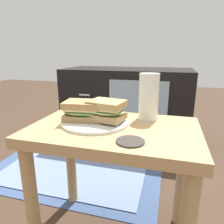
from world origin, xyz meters
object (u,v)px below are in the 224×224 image
tv_cabinet (127,106)px  plate (95,122)px  sandwich_front (84,110)px  beer_glass (149,97)px  coaster (130,141)px  sandwich_back (107,110)px

tv_cabinet → plate: 0.95m
sandwich_front → beer_glass: bearing=24.3°
plate → beer_glass: 0.21m
tv_cabinet → beer_glass: bearing=-73.5°
tv_cabinet → coaster: size_ratio=11.89×
plate → coaster: 0.20m
sandwich_front → sandwich_back: (0.08, 0.00, 0.01)m
tv_cabinet → sandwich_front: (0.03, -0.93, 0.21)m
sandwich_front → coaster: bearing=-33.5°
plate → coaster: (0.15, -0.13, -0.00)m
coaster → tv_cabinet: bearing=102.0°
sandwich_back → coaster: bearing=-50.3°
plate → sandwich_back: bearing=1.5°
sandwich_back → sandwich_front: bearing=-178.5°
plate → sandwich_front: (-0.04, -0.00, 0.04)m
beer_glass → coaster: (-0.02, -0.22, -0.08)m
beer_glass → coaster: beer_glass is taller
sandwich_front → sandwich_back: bearing=1.5°
sandwich_front → beer_glass: size_ratio=0.93×
plate → sandwich_front: bearing=-178.5°
sandwich_back → beer_glass: beer_glass is taller
sandwich_front → coaster: (0.19, -0.13, -0.04)m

